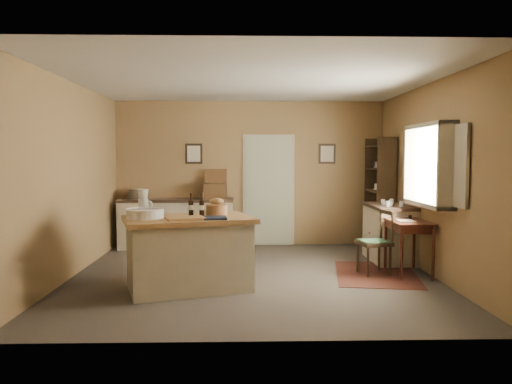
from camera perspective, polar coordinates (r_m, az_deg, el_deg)
ground at (r=7.08m, az=-0.38°, el=-9.53°), size 5.00×5.00×0.00m
wall_back at (r=9.38m, az=-0.69°, el=2.13°), size 5.00×0.10×2.70m
wall_front at (r=4.39m, az=0.26°, el=0.01°), size 5.00×0.10×2.70m
wall_left at (r=7.28m, az=-20.47°, el=1.34°), size 0.10×5.00×2.70m
wall_right at (r=7.37m, az=19.44°, el=1.40°), size 0.10×5.00×2.70m
ceiling at (r=6.96m, az=-0.39°, el=12.63°), size 5.00×5.00×0.00m
door at (r=9.38m, az=1.45°, el=0.33°), size 0.97×0.06×2.11m
framed_prints at (r=9.36m, az=0.54°, el=4.39°), size 2.82×0.02×0.38m
window at (r=7.15m, az=19.47°, el=2.93°), size 0.25×1.99×1.12m
work_island at (r=6.35m, az=-7.81°, el=-6.68°), size 1.79×1.43×1.20m
sideboard at (r=9.23m, az=-9.02°, el=-3.36°), size 2.08×0.59×1.18m
rug at (r=7.35m, az=13.56°, el=-9.10°), size 1.34×1.75×0.01m
writing_desk at (r=7.36m, az=17.04°, el=-3.92°), size 0.51×0.83×0.82m
desk_chair at (r=7.26m, az=13.33°, el=-5.71°), size 0.49×0.49×0.89m
right_cabinet at (r=8.25m, az=14.98°, el=-4.49°), size 0.62×1.12×0.99m
shelving_unit at (r=9.17m, az=14.23°, el=-0.24°), size 0.34×0.90×2.00m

